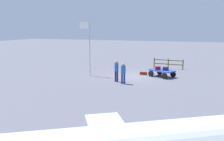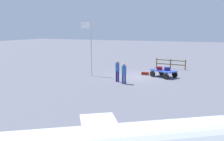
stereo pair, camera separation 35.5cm
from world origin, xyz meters
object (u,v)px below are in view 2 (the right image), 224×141
at_px(suitcase_maroon, 145,73).
at_px(worker_lead, 117,69).
at_px(suitcase_tan, 159,68).
at_px(flagpole, 90,43).
at_px(worker_trailing, 124,72).
at_px(suitcase_navy, 167,69).
at_px(luggage_cart, 163,72).

height_order(suitcase_maroon, worker_lead, worker_lead).
bearing_deg(suitcase_tan, worker_lead, 50.19).
distance_m(suitcase_tan, suitcase_maroon, 1.66).
bearing_deg(flagpole, suitcase_maroon, -151.88).
bearing_deg(suitcase_tan, suitcase_maroon, -20.74).
bearing_deg(worker_trailing, worker_lead, -35.04).
xyz_separation_m(suitcase_navy, worker_trailing, (2.59, 3.73, 0.19)).
xyz_separation_m(suitcase_navy, worker_lead, (3.34, 3.20, 0.23)).
xyz_separation_m(suitcase_tan, flagpole, (5.85, 1.82, 2.17)).
relative_size(suitcase_maroon, worker_trailing, 0.38).
height_order(suitcase_tan, flagpole, flagpole).
height_order(suitcase_navy, flagpole, flagpole).
distance_m(suitcase_maroon, flagpole, 5.75).
relative_size(suitcase_tan, suitcase_maroon, 0.83).
xyz_separation_m(luggage_cart, suitcase_navy, (-0.35, 0.15, 0.30)).
height_order(luggage_cart, suitcase_navy, suitcase_navy).
height_order(suitcase_maroon, worker_trailing, worker_trailing).
distance_m(worker_lead, worker_trailing, 0.92).
xyz_separation_m(luggage_cart, suitcase_tan, (0.32, 0.14, 0.31)).
height_order(luggage_cart, flagpole, flagpole).
relative_size(suitcase_navy, worker_trailing, 0.34).
distance_m(luggage_cart, suitcase_maroon, 1.83).
height_order(suitcase_tan, worker_lead, worker_lead).
height_order(luggage_cart, suitcase_maroon, luggage_cart).
bearing_deg(suitcase_navy, worker_lead, 43.78).
bearing_deg(worker_lead, flagpole, -23.49).
distance_m(luggage_cart, worker_trailing, 4.50).
distance_m(suitcase_navy, flagpole, 7.11).
xyz_separation_m(suitcase_tan, worker_trailing, (1.92, 3.73, 0.19)).
distance_m(suitcase_tan, flagpole, 6.50).
bearing_deg(flagpole, worker_trailing, 154.10).
distance_m(suitcase_navy, suitcase_tan, 0.67).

